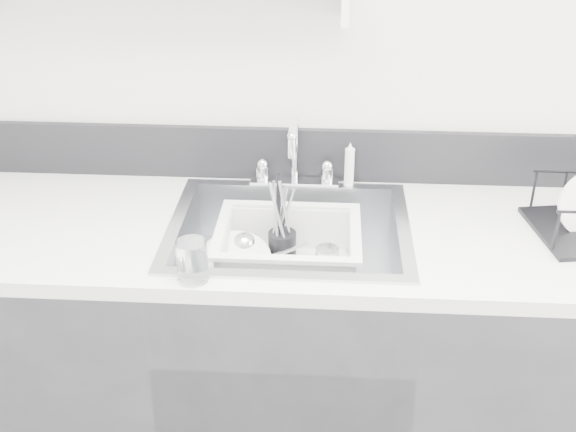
{
  "coord_description": "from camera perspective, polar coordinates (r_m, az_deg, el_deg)",
  "views": [
    {
      "loc": [
        0.1,
        -0.48,
        1.86
      ],
      "look_at": [
        0.0,
        1.14,
        0.98
      ],
      "focal_mm": 45.0,
      "sensor_mm": 36.0,
      "label": 1
    }
  ],
  "objects": [
    {
      "name": "faucet",
      "position": [
        2.11,
        0.51,
        3.84
      ],
      "size": [
        0.26,
        0.18,
        0.23
      ],
      "color": "silver",
      "rests_on": "counter_run"
    },
    {
      "name": "tumbler_in_tub",
      "position": [
        1.97,
        3.08,
        -3.72
      ],
      "size": [
        0.08,
        0.08,
        0.09
      ],
      "primitive_type": "cylinder",
      "rotation": [
        0.0,
        0.0,
        -0.28
      ],
      "color": "white",
      "rests_on": "wash_tub"
    },
    {
      "name": "backsplash",
      "position": [
        2.15,
        0.59,
        4.9
      ],
      "size": [
        3.2,
        0.02,
        0.16
      ],
      "primitive_type": "cube",
      "color": "black",
      "rests_on": "counter_run"
    },
    {
      "name": "wash_tub",
      "position": [
        1.98,
        0.0,
        -2.96
      ],
      "size": [
        0.44,
        0.38,
        0.15
      ],
      "primitive_type": null,
      "rotation": [
        0.0,
        0.0,
        0.17
      ],
      "color": "silver",
      "rests_on": "sink"
    },
    {
      "name": "plate_stack",
      "position": [
        1.99,
        -3.86,
        -4.09
      ],
      "size": [
        0.24,
        0.23,
        0.09
      ],
      "rotation": [
        0.0,
        0.0,
        -0.07
      ],
      "color": "white",
      "rests_on": "wash_tub"
    },
    {
      "name": "sink",
      "position": [
        1.96,
        0.09,
        -3.15
      ],
      "size": [
        0.64,
        0.52,
        0.2
      ],
      "primitive_type": null,
      "color": "silver",
      "rests_on": "counter_run"
    },
    {
      "name": "bowl_small",
      "position": [
        1.94,
        2.09,
        -5.38
      ],
      "size": [
        0.11,
        0.11,
        0.03
      ],
      "primitive_type": "imported",
      "rotation": [
        0.0,
        0.0,
        0.11
      ],
      "color": "white",
      "rests_on": "wash_tub"
    },
    {
      "name": "counter_run",
      "position": [
        2.18,
        0.09,
        -11.44
      ],
      "size": [
        3.2,
        0.62,
        0.92
      ],
      "color": "#29292D",
      "rests_on": "ground"
    },
    {
      "name": "utensil_cup",
      "position": [
        2.02,
        -0.48,
        -2.32
      ],
      "size": [
        0.08,
        0.08,
        0.26
      ],
      "rotation": [
        0.0,
        0.0,
        0.11
      ],
      "color": "black",
      "rests_on": "wash_tub"
    },
    {
      "name": "ladle",
      "position": [
        1.99,
        -1.92,
        -3.43
      ],
      "size": [
        0.29,
        0.25,
        0.08
      ],
      "primitive_type": null,
      "rotation": [
        0.0,
        0.0,
        -0.61
      ],
      "color": "silver",
      "rests_on": "wash_tub"
    },
    {
      "name": "tumbler_counter",
      "position": [
        1.69,
        -7.58,
        -3.55
      ],
      "size": [
        0.1,
        0.1,
        0.1
      ],
      "primitive_type": "cylinder",
      "rotation": [
        0.0,
        0.0,
        0.38
      ],
      "color": "white",
      "rests_on": "counter_run"
    },
    {
      "name": "side_sprayer",
      "position": [
        2.11,
        4.87,
        4.06
      ],
      "size": [
        0.03,
        0.03,
        0.14
      ],
      "primitive_type": "cylinder",
      "color": "silver",
      "rests_on": "counter_run"
    }
  ]
}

